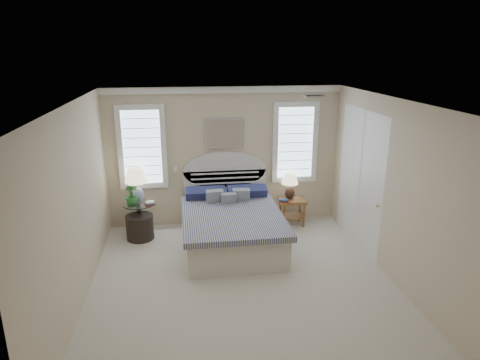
% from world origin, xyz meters
% --- Properties ---
extents(floor, '(4.50, 5.00, 0.01)m').
position_xyz_m(floor, '(0.00, 0.00, 0.00)').
color(floor, beige).
rests_on(floor, ground).
extents(ceiling, '(4.50, 5.00, 0.01)m').
position_xyz_m(ceiling, '(0.00, 0.00, 2.70)').
color(ceiling, white).
rests_on(ceiling, wall_back).
extents(wall_back, '(4.50, 0.02, 2.70)m').
position_xyz_m(wall_back, '(0.00, 2.50, 1.35)').
color(wall_back, beige).
rests_on(wall_back, floor).
extents(wall_left, '(0.02, 5.00, 2.70)m').
position_xyz_m(wall_left, '(-2.25, 0.00, 1.35)').
color(wall_left, beige).
rests_on(wall_left, floor).
extents(wall_right, '(0.02, 5.00, 2.70)m').
position_xyz_m(wall_right, '(2.25, 0.00, 1.35)').
color(wall_right, beige).
rests_on(wall_right, floor).
extents(crown_molding, '(4.50, 0.08, 0.12)m').
position_xyz_m(crown_molding, '(0.00, 2.46, 2.64)').
color(crown_molding, white).
rests_on(crown_molding, wall_back).
extents(hvac_vent, '(0.30, 0.20, 0.02)m').
position_xyz_m(hvac_vent, '(1.20, 0.80, 2.68)').
color(hvac_vent, '#B2B2B2').
rests_on(hvac_vent, ceiling).
extents(switch_plate, '(0.08, 0.01, 0.12)m').
position_xyz_m(switch_plate, '(-0.95, 2.48, 1.15)').
color(switch_plate, white).
rests_on(switch_plate, wall_back).
extents(window_left, '(0.90, 0.06, 1.60)m').
position_xyz_m(window_left, '(-1.55, 2.48, 1.60)').
color(window_left, silver).
rests_on(window_left, wall_back).
extents(window_right, '(0.90, 0.06, 1.60)m').
position_xyz_m(window_right, '(1.40, 2.48, 1.60)').
color(window_right, silver).
rests_on(window_right, wall_back).
extents(painting, '(0.74, 0.04, 0.58)m').
position_xyz_m(painting, '(0.00, 2.46, 1.82)').
color(painting, silver).
rests_on(painting, wall_back).
extents(closet_door, '(0.02, 1.80, 2.40)m').
position_xyz_m(closet_door, '(2.23, 1.20, 1.20)').
color(closet_door, white).
rests_on(closet_door, floor).
extents(bed, '(1.72, 2.28, 1.47)m').
position_xyz_m(bed, '(0.00, 1.46, 0.39)').
color(bed, beige).
rests_on(bed, floor).
extents(side_table_left, '(0.56, 0.56, 0.63)m').
position_xyz_m(side_table_left, '(-1.65, 2.05, 0.39)').
color(side_table_left, black).
rests_on(side_table_left, floor).
extents(nightstand_right, '(0.50, 0.40, 0.53)m').
position_xyz_m(nightstand_right, '(1.30, 2.15, 0.39)').
color(nightstand_right, brown).
rests_on(nightstand_right, floor).
extents(floor_pot, '(0.61, 0.61, 0.45)m').
position_xyz_m(floor_pot, '(-1.64, 1.90, 0.23)').
color(floor_pot, black).
rests_on(floor_pot, floor).
extents(lamp_left, '(0.49, 0.49, 0.66)m').
position_xyz_m(lamp_left, '(-1.68, 2.15, 1.03)').
color(lamp_left, silver).
rests_on(lamp_left, side_table_left).
extents(lamp_right, '(0.33, 0.33, 0.53)m').
position_xyz_m(lamp_right, '(1.25, 2.21, 0.85)').
color(lamp_right, black).
rests_on(lamp_right, nightstand_right).
extents(potted_plant, '(0.24, 0.24, 0.41)m').
position_xyz_m(potted_plant, '(-1.75, 1.97, 0.84)').
color(potted_plant, '#2D6528').
rests_on(potted_plant, side_table_left).
extents(books_left, '(0.20, 0.16, 0.07)m').
position_xyz_m(books_left, '(-1.43, 1.94, 0.66)').
color(books_left, maroon).
rests_on(books_left, side_table_left).
extents(books_right, '(0.21, 0.18, 0.05)m').
position_xyz_m(books_right, '(1.10, 2.05, 0.55)').
color(books_right, maroon).
rests_on(books_right, nightstand_right).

